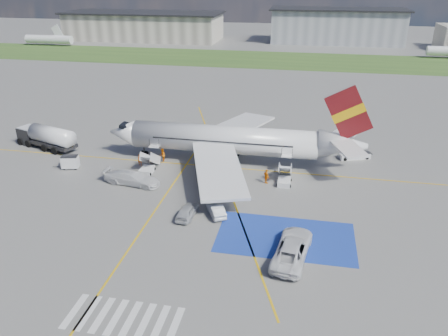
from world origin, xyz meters
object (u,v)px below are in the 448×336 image
(belt_loader, at_px, (354,156))
(van_white_b, at_px, (132,176))
(fuel_tanker, at_px, (47,139))
(car_silver_b, at_px, (216,209))
(gpu_cart, at_px, (70,163))
(airliner, at_px, (234,140))
(car_silver_a, at_px, (187,211))
(van_white_a, at_px, (292,246))

(belt_loader, xyz_separation_m, van_white_b, (-28.65, -14.24, 0.75))
(fuel_tanker, bearing_deg, car_silver_b, -8.02)
(gpu_cart, relative_size, van_white_b, 0.44)
(airliner, xyz_separation_m, gpu_cart, (-21.87, -6.32, -2.55))
(airliner, height_order, gpu_cart, airliner)
(fuel_tanker, xyz_separation_m, van_white_b, (17.56, -9.40, -0.40))
(gpu_cart, xyz_separation_m, car_silver_a, (19.37, -9.64, -0.12))
(car_silver_a, bearing_deg, van_white_b, -31.51)
(belt_loader, bearing_deg, car_silver_b, -150.57)
(gpu_cart, xyz_separation_m, van_white_b, (10.24, -3.02, 0.27))
(airliner, relative_size, car_silver_b, 9.15)
(car_silver_b, bearing_deg, airliner, -116.17)
(gpu_cart, height_order, van_white_a, van_white_a)
(fuel_tanker, xyz_separation_m, car_silver_b, (29.70, -14.91, -0.85))
(belt_loader, relative_size, van_white_a, 0.79)
(gpu_cart, xyz_separation_m, car_silver_b, (22.37, -8.53, -0.18))
(airliner, bearing_deg, van_white_a, -66.34)
(fuel_tanker, distance_m, belt_loader, 46.48)
(car_silver_a, bearing_deg, gpu_cart, -22.04)
(gpu_cart, distance_m, belt_loader, 40.47)
(gpu_cart, height_order, car_silver_a, gpu_cart)
(airliner, height_order, belt_loader, airliner)
(airliner, relative_size, gpu_cart, 14.76)
(belt_loader, distance_m, van_white_b, 32.00)
(fuel_tanker, distance_m, van_white_a, 43.96)
(gpu_cart, bearing_deg, belt_loader, 2.85)
(car_silver_a, distance_m, van_white_b, 11.29)
(fuel_tanker, distance_m, van_white_b, 19.92)
(airliner, bearing_deg, gpu_cart, -163.88)
(fuel_tanker, relative_size, belt_loader, 2.18)
(airliner, bearing_deg, van_white_b, -141.25)
(car_silver_a, bearing_deg, van_white_a, 160.50)
(belt_loader, bearing_deg, gpu_cart, 175.42)
(car_silver_a, relative_size, car_silver_b, 1.04)
(belt_loader, bearing_deg, fuel_tanker, 165.31)
(fuel_tanker, relative_size, van_white_a, 1.71)
(van_white_a, bearing_deg, car_silver_b, -27.77)
(airliner, relative_size, car_silver_a, 8.77)
(belt_loader, relative_size, car_silver_b, 1.24)
(car_silver_b, height_order, van_white_a, van_white_a)
(airliner, xyz_separation_m, van_white_b, (-11.64, -9.34, -2.28))
(fuel_tanker, height_order, gpu_cart, fuel_tanker)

